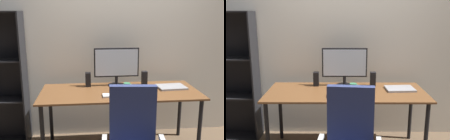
% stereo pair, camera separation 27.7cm
% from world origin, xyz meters
% --- Properties ---
extents(back_wall, '(6.40, 0.10, 2.60)m').
position_xyz_m(back_wall, '(0.00, 0.53, 1.30)').
color(back_wall, silver).
rests_on(back_wall, ground).
extents(desk, '(1.78, 0.72, 0.74)m').
position_xyz_m(desk, '(0.00, 0.00, 0.66)').
color(desk, brown).
rests_on(desk, ground).
extents(monitor, '(0.54, 0.20, 0.46)m').
position_xyz_m(monitor, '(-0.02, 0.22, 1.00)').
color(monitor, black).
rests_on(monitor, desk).
extents(keyboard, '(0.29, 0.11, 0.02)m').
position_xyz_m(keyboard, '(-0.06, -0.17, 0.75)').
color(keyboard, silver).
rests_on(keyboard, desk).
extents(mouse, '(0.08, 0.11, 0.03)m').
position_xyz_m(mouse, '(0.19, -0.15, 0.76)').
color(mouse, black).
rests_on(mouse, desk).
extents(coffee_mug, '(0.10, 0.08, 0.09)m').
position_xyz_m(coffee_mug, '(0.08, -0.01, 0.79)').
color(coffee_mug, '#387F51').
rests_on(coffee_mug, desk).
extents(laptop, '(0.33, 0.25, 0.02)m').
position_xyz_m(laptop, '(0.62, 0.06, 0.75)').
color(laptop, '#99999E').
rests_on(laptop, desk).
extents(speaker_left, '(0.06, 0.07, 0.17)m').
position_xyz_m(speaker_left, '(-0.36, 0.21, 0.82)').
color(speaker_left, black).
rests_on(speaker_left, desk).
extents(speaker_right, '(0.06, 0.07, 0.17)m').
position_xyz_m(speaker_right, '(0.33, 0.21, 0.82)').
color(speaker_right, black).
rests_on(speaker_right, desk).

